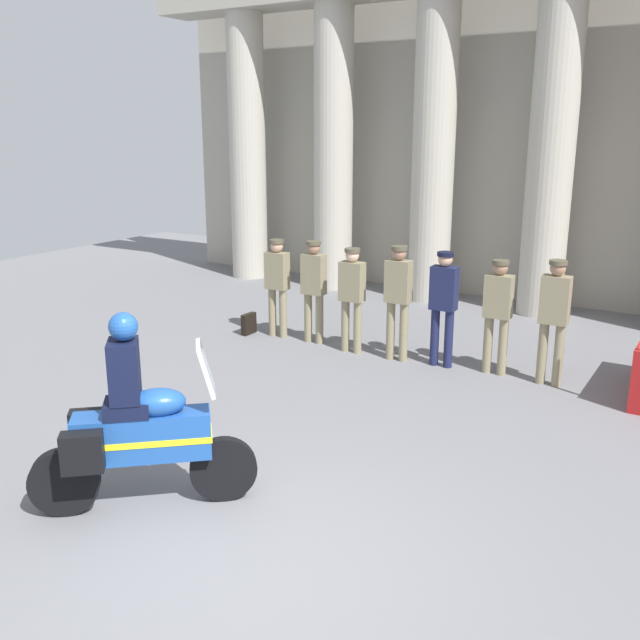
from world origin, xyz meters
name	(u,v)px	position (x,y,z in m)	size (l,w,h in m)	color
ground_plane	(245,571)	(0.00, 0.00, 0.00)	(28.00, 28.00, 0.00)	slate
colonnade_backdrop	(561,114)	(-0.16, 10.05, 3.70)	(17.85, 1.69, 7.32)	#A49F91
officer_in_row_0	(277,280)	(-3.57, 5.67, 0.98)	(0.38, 0.24, 1.67)	#847A5B
officer_in_row_1	(314,284)	(-2.85, 5.68, 1.00)	(0.38, 0.24, 1.70)	#847A5B
officer_in_row_2	(352,292)	(-2.07, 5.55, 0.98)	(0.38, 0.24, 1.67)	#847A5B
officer_in_row_3	(398,294)	(-1.28, 5.55, 1.04)	(0.38, 0.24, 1.77)	#847A5B
officer_in_row_4	(443,300)	(-0.59, 5.63, 1.02)	(0.38, 0.24, 1.73)	#191E42
officer_in_row_5	(498,308)	(0.20, 5.71, 0.99)	(0.38, 0.24, 1.67)	#847A5B
officer_in_row_6	(554,312)	(0.99, 5.66, 1.04)	(0.38, 0.24, 1.75)	#847A5B
motorcycle_with_rider	(134,429)	(-1.46, 0.29, 0.79)	(1.65, 1.47, 1.90)	black
briefcase_on_ground	(249,324)	(-4.08, 5.52, 0.18)	(0.10, 0.32, 0.36)	black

